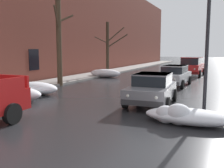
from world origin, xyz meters
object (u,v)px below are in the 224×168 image
object	(u,v)px
bare_tree_far_down_block	(108,47)
sedan_silver_parked_kerbside_mid	(174,75)
suv_red_parked_far_down_block	(192,66)
bare_tree_mid_block	(59,32)
street_lamp_post	(207,37)
sedan_grey_parked_kerbside_close	(152,88)

from	to	relation	value
bare_tree_far_down_block	sedan_silver_parked_kerbside_mid	bearing A→B (deg)	-33.38
suv_red_parked_far_down_block	bare_tree_far_down_block	bearing A→B (deg)	-158.83
bare_tree_mid_block	bare_tree_far_down_block	xyz separation A→B (m)	(0.07, 8.03, -0.98)
sedan_silver_parked_kerbside_mid	street_lamp_post	size ratio (longest dim) A/B	0.82
sedan_grey_parked_kerbside_close	sedan_silver_parked_kerbside_mid	distance (m)	6.76
bare_tree_mid_block	sedan_grey_parked_kerbside_close	bearing A→B (deg)	-24.94
bare_tree_mid_block	suv_red_parked_far_down_block	distance (m)	13.64
sedan_silver_parked_kerbside_mid	suv_red_parked_far_down_block	world-z (taller)	suv_red_parked_far_down_block
bare_tree_far_down_block	bare_tree_mid_block	bearing A→B (deg)	-90.48
sedan_grey_parked_kerbside_close	sedan_silver_parked_kerbside_mid	world-z (taller)	same
suv_red_parked_far_down_block	street_lamp_post	bearing A→B (deg)	-81.47
sedan_silver_parked_kerbside_mid	street_lamp_post	bearing A→B (deg)	-70.91
bare_tree_mid_block	suv_red_parked_far_down_block	world-z (taller)	bare_tree_mid_block
sedan_grey_parked_kerbside_close	bare_tree_far_down_block	bearing A→B (deg)	123.04
bare_tree_mid_block	sedan_silver_parked_kerbside_mid	xyz separation A→B (m)	(7.35, 3.23, -2.97)
suv_red_parked_far_down_block	street_lamp_post	size ratio (longest dim) A/B	0.88
sedan_grey_parked_kerbside_close	suv_red_parked_far_down_block	distance (m)	14.49
bare_tree_far_down_block	suv_red_parked_far_down_block	xyz separation A→B (m)	(7.58, 2.93, -1.76)
sedan_grey_parked_kerbside_close	suv_red_parked_far_down_block	xyz separation A→B (m)	(0.06, 14.49, 0.24)
sedan_grey_parked_kerbside_close	sedan_silver_parked_kerbside_mid	xyz separation A→B (m)	(-0.23, 6.76, 0.00)
bare_tree_far_down_block	sedan_silver_parked_kerbside_mid	size ratio (longest dim) A/B	1.20
bare_tree_far_down_block	suv_red_parked_far_down_block	distance (m)	8.31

